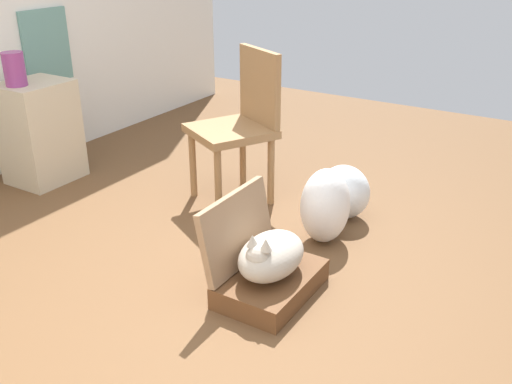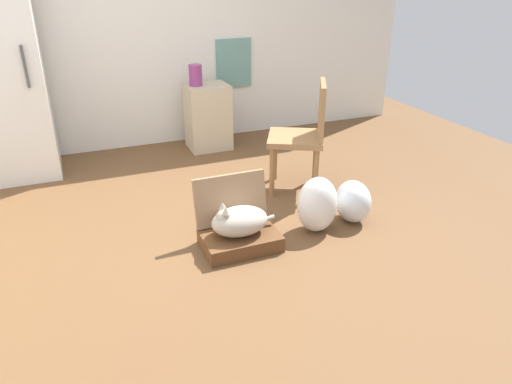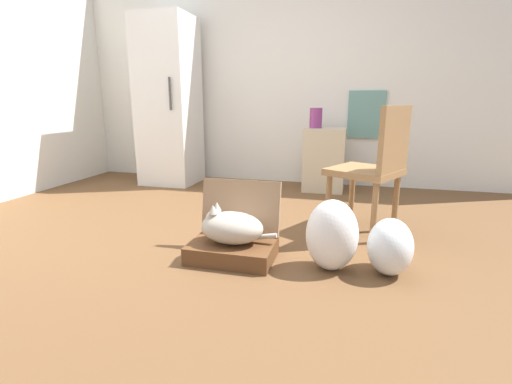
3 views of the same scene
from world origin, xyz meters
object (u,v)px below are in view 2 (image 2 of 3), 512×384
at_px(plastic_bag_clear, 353,201).
at_px(side_table, 208,117).
at_px(suitcase_base, 240,240).
at_px(vase_tall, 195,75).
at_px(cat, 239,221).
at_px(plastic_bag_white, 317,205).
at_px(refrigerator, 6,73).
at_px(chair, 305,133).

distance_m(plastic_bag_clear, side_table, 2.11).
bearing_deg(suitcase_base, plastic_bag_clear, 2.64).
xyz_separation_m(suitcase_base, vase_tall, (0.29, 2.08, 0.74)).
height_order(cat, plastic_bag_clear, cat).
xyz_separation_m(plastic_bag_white, plastic_bag_clear, (0.33, 0.03, -0.05)).
bearing_deg(cat, side_table, 78.93).
distance_m(cat, refrigerator, 2.59).
bearing_deg(vase_tall, cat, -98.06).
bearing_deg(chair, cat, -22.35).
relative_size(cat, plastic_bag_white, 1.12).
bearing_deg(cat, plastic_bag_clear, 2.60).
xyz_separation_m(cat, side_table, (0.41, 2.07, 0.13)).
height_order(cat, vase_tall, vase_tall).
height_order(suitcase_base, chair, chair).
bearing_deg(plastic_bag_clear, side_table, 105.27).
distance_m(plastic_bag_clear, vase_tall, 2.23).
height_order(suitcase_base, vase_tall, vase_tall).
bearing_deg(plastic_bag_white, plastic_bag_clear, 5.03).
relative_size(plastic_bag_clear, chair, 0.35).
distance_m(suitcase_base, refrigerator, 2.65).
bearing_deg(plastic_bag_clear, vase_tall, 108.08).
relative_size(refrigerator, chair, 2.01).
relative_size(suitcase_base, chair, 0.56).
bearing_deg(side_table, cat, -101.07).
xyz_separation_m(suitcase_base, cat, (-0.01, 0.00, 0.16)).
relative_size(cat, plastic_bag_clear, 1.45).
bearing_deg(refrigerator, side_table, 1.56).
distance_m(side_table, vase_tall, 0.47).
bearing_deg(refrigerator, plastic_bag_white, -44.20).
xyz_separation_m(cat, refrigerator, (-1.44, 2.02, 0.75)).
xyz_separation_m(side_table, vase_tall, (-0.11, 0.01, 0.45)).
relative_size(vase_tall, chair, 0.23).
xyz_separation_m(refrigerator, chair, (2.31, -1.29, -0.44)).
relative_size(plastic_bag_white, chair, 0.45).
distance_m(suitcase_base, plastic_bag_white, 0.64).
bearing_deg(chair, side_table, -132.95).
height_order(suitcase_base, side_table, side_table).
bearing_deg(suitcase_base, side_table, 79.18).
height_order(side_table, vase_tall, vase_tall).
bearing_deg(suitcase_base, plastic_bag_white, 1.35).
relative_size(suitcase_base, plastic_bag_clear, 1.61).
xyz_separation_m(cat, chair, (0.87, 0.73, 0.31)).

